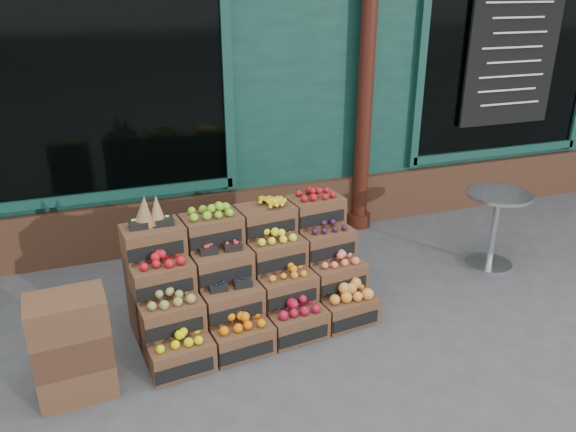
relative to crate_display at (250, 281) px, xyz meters
name	(u,v)px	position (x,y,z in m)	size (l,w,h in m)	color
ground	(338,335)	(0.62, -0.50, -0.38)	(60.00, 60.00, 0.00)	#404043
shop_facade	(201,9)	(0.63, 4.62, 2.02)	(12.00, 6.24, 4.80)	#103930
crate_display	(250,281)	(0.00, 0.00, 0.00)	(2.07, 1.17, 1.23)	#533421
spare_crates	(72,347)	(-1.44, -0.51, 0.01)	(0.55, 0.40, 0.79)	#533421
bistro_table	(495,221)	(2.65, 0.14, 0.13)	(0.65, 0.65, 0.81)	silver
shopkeeper	(84,155)	(-1.24, 2.43, 0.58)	(0.70, 0.46, 1.93)	#1A5B2C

